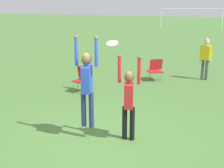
# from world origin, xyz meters

# --- Properties ---
(ground_plane) EXTENTS (120.00, 120.00, 0.00)m
(ground_plane) POSITION_xyz_m (0.00, 0.00, 0.00)
(ground_plane) COLOR #4C7A38
(person_jumping) EXTENTS (0.60, 0.49, 2.22)m
(person_jumping) POSITION_xyz_m (-0.31, 0.04, 1.47)
(person_jumping) COLOR navy
(person_jumping) RESTS_ON ground_plane
(person_defending) EXTENTS (0.57, 0.45, 2.08)m
(person_defending) POSITION_xyz_m (0.66, 0.27, 1.10)
(person_defending) COLOR black
(person_defending) RESTS_ON ground_plane
(frisbee) EXTENTS (0.26, 0.25, 0.10)m
(frisbee) POSITION_xyz_m (0.30, 0.12, 2.34)
(frisbee) COLOR white
(camping_chair_0) EXTENTS (0.61, 0.66, 0.92)m
(camping_chair_0) POSITION_xyz_m (-2.15, 3.69, 0.52)
(camping_chair_0) COLOR gray
(camping_chair_0) RESTS_ON ground_plane
(camping_chair_2) EXTENTS (0.77, 0.85, 0.87)m
(camping_chair_2) POSITION_xyz_m (0.08, 6.26, 0.49)
(camping_chair_2) COLOR gray
(camping_chair_2) RESTS_ON ground_plane
(person_spectator_far) EXTENTS (0.52, 0.29, 1.76)m
(person_spectator_far) POSITION_xyz_m (2.04, 6.98, 1.06)
(person_spectator_far) COLOR #4C4C51
(person_spectator_far) RESTS_ON ground_plane
(soccer_goal) EXTENTS (7.10, 0.10, 2.35)m
(soccer_goal) POSITION_xyz_m (-0.97, 31.77, 1.84)
(soccer_goal) COLOR white
(soccer_goal) RESTS_ON ground_plane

